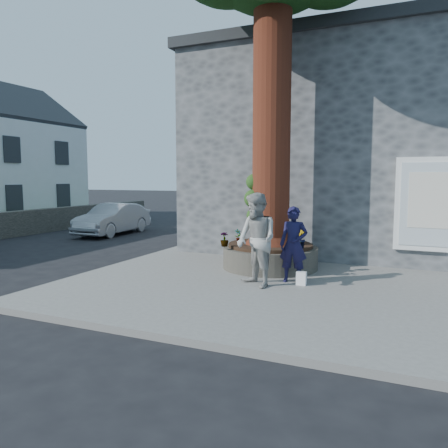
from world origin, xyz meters
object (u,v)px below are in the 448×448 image
at_px(woman, 257,240).
at_px(car_silver, 113,219).
at_px(planter, 270,256).
at_px(man, 294,244).

distance_m(woman, car_silver, 10.51).
distance_m(planter, woman, 2.00).
bearing_deg(car_silver, woman, -39.92).
bearing_deg(planter, woman, -80.87).
relative_size(planter, man, 1.43).
xyz_separation_m(planter, car_silver, (-8.13, 4.39, 0.22)).
relative_size(planter, woman, 1.21).
distance_m(planter, car_silver, 9.24).
xyz_separation_m(planter, man, (0.89, -1.21, 0.51)).
bearing_deg(man, car_silver, 143.04).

